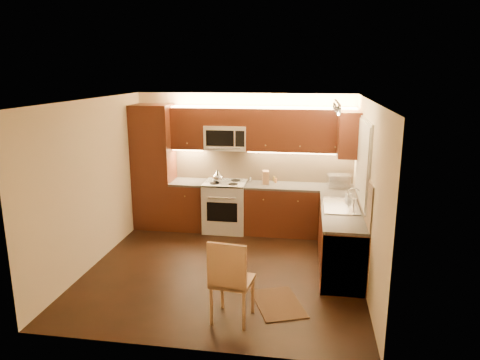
% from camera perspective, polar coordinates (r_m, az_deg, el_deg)
% --- Properties ---
extents(floor, '(4.00, 4.00, 0.01)m').
position_cam_1_polar(floor, '(6.82, -2.01, -11.31)').
color(floor, black).
rests_on(floor, ground).
extents(ceiling, '(4.00, 4.00, 0.01)m').
position_cam_1_polar(ceiling, '(6.19, -2.20, 10.14)').
color(ceiling, beige).
rests_on(ceiling, ground).
extents(wall_back, '(4.00, 0.01, 2.50)m').
position_cam_1_polar(wall_back, '(8.31, 0.54, 2.41)').
color(wall_back, beige).
rests_on(wall_back, ground).
extents(wall_front, '(4.00, 0.01, 2.50)m').
position_cam_1_polar(wall_front, '(4.54, -6.97, -7.57)').
color(wall_front, beige).
rests_on(wall_front, ground).
extents(wall_left, '(0.01, 4.00, 2.50)m').
position_cam_1_polar(wall_left, '(7.04, -18.28, -0.40)').
color(wall_left, beige).
rests_on(wall_left, ground).
extents(wall_right, '(0.01, 4.00, 2.50)m').
position_cam_1_polar(wall_right, '(6.33, 15.98, -1.81)').
color(wall_right, beige).
rests_on(wall_right, ground).
extents(pantry, '(0.70, 0.60, 2.30)m').
position_cam_1_polar(pantry, '(8.44, -10.92, 1.65)').
color(pantry, '#4A220F').
rests_on(pantry, floor).
extents(base_cab_back_left, '(0.62, 0.60, 0.86)m').
position_cam_1_polar(base_cab_back_left, '(8.43, -6.46, -3.27)').
color(base_cab_back_left, '#4A220F').
rests_on(base_cab_back_left, floor).
extents(counter_back_left, '(0.62, 0.60, 0.04)m').
position_cam_1_polar(counter_back_left, '(8.31, -6.54, -0.31)').
color(counter_back_left, '#363331').
rests_on(counter_back_left, base_cab_back_left).
extents(base_cab_back_right, '(1.92, 0.60, 0.86)m').
position_cam_1_polar(base_cab_back_right, '(8.14, 7.49, -3.92)').
color(base_cab_back_right, '#4A220F').
rests_on(base_cab_back_right, floor).
extents(counter_back_right, '(1.92, 0.60, 0.04)m').
position_cam_1_polar(counter_back_right, '(8.02, 7.59, -0.86)').
color(counter_back_right, '#363331').
rests_on(counter_back_right, base_cab_back_right).
extents(base_cab_right, '(0.60, 2.00, 0.86)m').
position_cam_1_polar(base_cab_right, '(6.93, 12.67, -7.37)').
color(base_cab_right, '#4A220F').
rests_on(base_cab_right, floor).
extents(counter_right, '(0.60, 2.00, 0.04)m').
position_cam_1_polar(counter_right, '(6.78, 12.87, -3.83)').
color(counter_right, '#363331').
rests_on(counter_right, base_cab_right).
extents(dishwasher, '(0.58, 0.60, 0.84)m').
position_cam_1_polar(dishwasher, '(6.28, 13.04, -9.67)').
color(dishwasher, silver).
rests_on(dishwasher, floor).
extents(backsplash_back, '(3.30, 0.02, 0.60)m').
position_cam_1_polar(backsplash_back, '(8.27, 2.93, 1.97)').
color(backsplash_back, tan).
rests_on(backsplash_back, wall_back).
extents(backsplash_right, '(0.02, 2.00, 0.60)m').
position_cam_1_polar(backsplash_right, '(6.72, 15.48, -1.30)').
color(backsplash_right, tan).
rests_on(backsplash_right, wall_right).
extents(upper_cab_back_left, '(0.62, 0.35, 0.75)m').
position_cam_1_polar(upper_cab_back_left, '(8.24, -6.50, 6.63)').
color(upper_cab_back_left, '#4A220F').
rests_on(upper_cab_back_left, wall_back).
extents(upper_cab_back_right, '(1.92, 0.35, 0.75)m').
position_cam_1_polar(upper_cab_back_right, '(7.95, 7.84, 6.32)').
color(upper_cab_back_right, '#4A220F').
rests_on(upper_cab_back_right, wall_back).
extents(upper_cab_bridge, '(0.76, 0.35, 0.31)m').
position_cam_1_polar(upper_cab_bridge, '(8.06, -1.76, 8.12)').
color(upper_cab_bridge, '#4A220F').
rests_on(upper_cab_bridge, wall_back).
extents(upper_cab_right_corner, '(0.35, 0.50, 0.75)m').
position_cam_1_polar(upper_cab_right_corner, '(7.55, 13.75, 5.66)').
color(upper_cab_right_corner, '#4A220F').
rests_on(upper_cab_right_corner, wall_right).
extents(stove, '(0.76, 0.65, 0.92)m').
position_cam_1_polar(stove, '(8.24, -1.87, -3.36)').
color(stove, silver).
rests_on(stove, floor).
extents(microwave, '(0.76, 0.38, 0.44)m').
position_cam_1_polar(microwave, '(8.09, -1.76, 5.47)').
color(microwave, silver).
rests_on(microwave, wall_back).
extents(window_frame, '(0.03, 1.44, 1.24)m').
position_cam_1_polar(window_frame, '(6.78, 15.52, 2.29)').
color(window_frame, silver).
rests_on(window_frame, wall_right).
extents(window_blinds, '(0.02, 1.36, 1.16)m').
position_cam_1_polar(window_blinds, '(6.78, 15.35, 2.30)').
color(window_blinds, silver).
rests_on(window_blinds, wall_right).
extents(sink, '(0.52, 0.86, 0.15)m').
position_cam_1_polar(sink, '(6.90, 12.83, -2.70)').
color(sink, silver).
rests_on(sink, counter_right).
extents(faucet, '(0.20, 0.04, 0.30)m').
position_cam_1_polar(faucet, '(6.90, 14.36, -2.15)').
color(faucet, silver).
rests_on(faucet, counter_right).
extents(track_light_bar, '(0.04, 1.20, 0.03)m').
position_cam_1_polar(track_light_bar, '(6.48, 12.28, 9.65)').
color(track_light_bar, silver).
rests_on(track_light_bar, ceiling).
extents(kettle, '(0.23, 0.23, 0.24)m').
position_cam_1_polar(kettle, '(8.04, -2.85, 0.48)').
color(kettle, silver).
rests_on(kettle, stove).
extents(toaster_oven, '(0.41, 0.33, 0.23)m').
position_cam_1_polar(toaster_oven, '(8.01, 12.47, -0.10)').
color(toaster_oven, silver).
rests_on(toaster_oven, counter_back_right).
extents(knife_block, '(0.14, 0.19, 0.24)m').
position_cam_1_polar(knife_block, '(8.06, 3.30, 0.35)').
color(knife_block, '#976B44').
rests_on(knife_block, counter_back_right).
extents(spice_jar_a, '(0.06, 0.06, 0.10)m').
position_cam_1_polar(spice_jar_a, '(8.17, 1.40, 0.04)').
color(spice_jar_a, silver).
rests_on(spice_jar_a, counter_back_right).
extents(spice_jar_b, '(0.05, 0.05, 0.10)m').
position_cam_1_polar(spice_jar_b, '(8.25, 4.40, 0.15)').
color(spice_jar_b, olive).
rests_on(spice_jar_b, counter_back_right).
extents(spice_jar_c, '(0.05, 0.05, 0.09)m').
position_cam_1_polar(spice_jar_c, '(8.16, 3.63, -0.02)').
color(spice_jar_c, silver).
rests_on(spice_jar_c, counter_back_right).
extents(spice_jar_d, '(0.05, 0.05, 0.09)m').
position_cam_1_polar(spice_jar_d, '(8.16, 4.58, -0.06)').
color(spice_jar_d, '#AC6C33').
rests_on(spice_jar_d, counter_back_right).
extents(soap_bottle, '(0.11, 0.11, 0.18)m').
position_cam_1_polar(soap_bottle, '(7.20, 13.72, -1.93)').
color(soap_bottle, silver).
rests_on(soap_bottle, counter_right).
extents(rug, '(0.80, 0.96, 0.01)m').
position_cam_1_polar(rug, '(5.92, 4.91, -15.44)').
color(rug, black).
rests_on(rug, floor).
extents(dining_chair, '(0.51, 0.51, 1.04)m').
position_cam_1_polar(dining_chair, '(5.36, -0.97, -12.51)').
color(dining_chair, '#976B44').
rests_on(dining_chair, floor).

